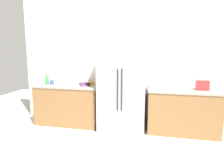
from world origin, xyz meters
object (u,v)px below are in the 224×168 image
cup_c (83,84)px  bowl_a (83,84)px  cup_d (92,83)px  refrigerator (123,87)px  cup_b (52,82)px  toaster (202,85)px  bottle_a (47,80)px  cup_a (89,84)px

cup_c → bowl_a: 0.19m
cup_d → refrigerator: bearing=-14.2°
cup_b → cup_d: (0.90, 0.14, -0.01)m
toaster → bowl_a: toaster is taller
bowl_a → refrigerator: bearing=-9.5°
bottle_a → cup_d: 1.03m
refrigerator → bottle_a: bearing=178.8°
bottle_a → cup_c: 0.88m
bowl_a → cup_a: bearing=-36.8°
bottle_a → toaster: bearing=1.0°
cup_a → cup_d: 0.16m
cup_a → bowl_a: size_ratio=0.41×
toaster → bowl_a: bearing=178.5°
refrigerator → bottle_a: (-1.73, 0.04, 0.07)m
cup_a → cup_c: cup_c is taller
cup_c → cup_d: bearing=56.4°
toaster → bottle_a: bearing=-179.0°
toaster → cup_c: 2.41m
bottle_a → cup_b: bearing=4.9°
cup_c → cup_a: bearing=26.3°
refrigerator → cup_d: refrigerator is taller
refrigerator → bottle_a: refrigerator is taller
refrigerator → bowl_a: 0.93m
cup_d → cup_b: bearing=-171.4°
bottle_a → bowl_a: bottle_a is taller
bottle_a → cup_c: bearing=-4.1°
bowl_a → bottle_a: bearing=-171.8°
cup_b → refrigerator: bearing=-1.6°
bottle_a → cup_a: 0.98m
cup_a → bowl_a: cup_a is taller
refrigerator → cup_d: size_ratio=19.95×
bottle_a → cup_c: (0.88, -0.06, -0.05)m
cup_b → cup_d: cup_b is taller
bottle_a → cup_d: (1.02, 0.15, -0.06)m
bottle_a → bowl_a: 0.82m
cup_a → toaster: bearing=1.6°
cup_c → toaster: bearing=2.8°
refrigerator → cup_b: (-1.62, 0.04, 0.03)m
cup_b → cup_d: size_ratio=1.02×
toaster → cup_a: toaster is taller
refrigerator → bowl_a: refrigerator is taller
refrigerator → cup_c: (-0.85, -0.03, 0.03)m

